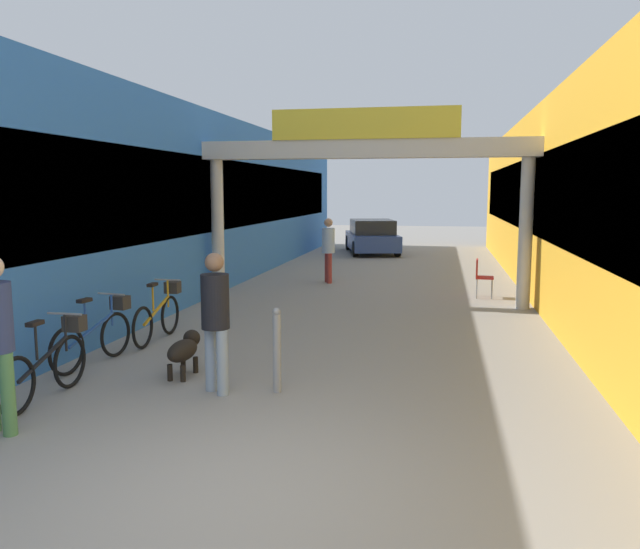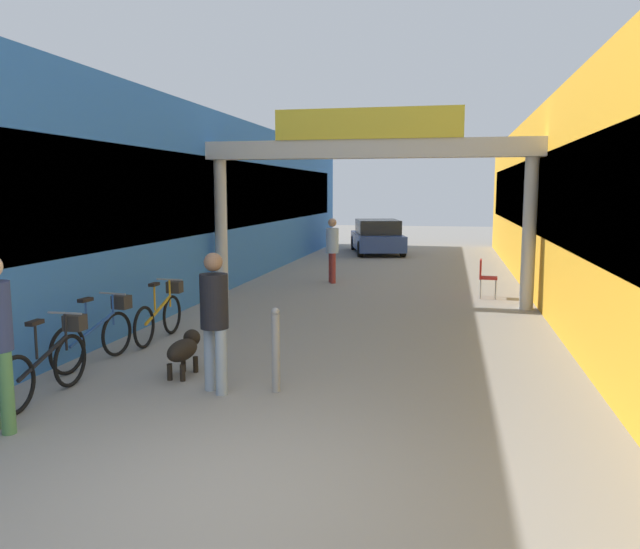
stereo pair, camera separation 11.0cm
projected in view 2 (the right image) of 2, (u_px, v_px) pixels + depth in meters
name	position (u px, v px, depth m)	size (l,w,h in m)	color
ground_plane	(223.00, 494.00, 5.07)	(80.00, 80.00, 0.00)	gray
storefront_left	(187.00, 202.00, 16.49)	(3.00, 26.00, 4.29)	blue
storefront_right	(598.00, 204.00, 14.43)	(3.00, 26.00, 4.29)	gold
arcade_sign_gateway	(368.00, 166.00, 13.28)	(7.40, 0.47, 4.17)	beige
pedestrian_with_dog	(214.00, 313.00, 7.52)	(0.47, 0.47, 1.72)	#8C9EB2
pedestrian_carrying_crate	(332.00, 246.00, 16.65)	(0.45, 0.45, 1.73)	#99332D
dog_on_leash	(184.00, 349.00, 8.33)	(0.31, 0.77, 0.57)	black
bicycle_black_nearest	(50.00, 361.00, 7.43)	(0.46, 1.69, 0.98)	black
bicycle_blue_second	(98.00, 333.00, 8.91)	(0.46, 1.68, 0.98)	black
bicycle_orange_third	(162.00, 313.00, 10.35)	(0.46, 1.69, 0.98)	black
bollard_post_metal	(276.00, 349.00, 7.60)	(0.10, 0.10, 1.05)	gray
cafe_chair_red_nearer	(485.00, 275.00, 14.32)	(0.42, 0.42, 0.89)	gray
parked_car_blue	(377.00, 237.00, 24.65)	(2.64, 4.30, 1.33)	#2D478C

